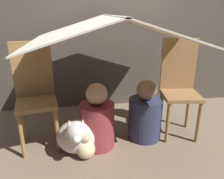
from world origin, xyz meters
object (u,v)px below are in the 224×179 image
at_px(chair_left, 35,92).
at_px(person_front, 97,121).
at_px(chair_right, 179,85).
at_px(dog, 77,136).
at_px(person_second, 145,115).

bearing_deg(chair_left, person_front, -25.71).
distance_m(chair_right, dog, 1.16).
bearing_deg(chair_left, person_second, -14.53).
xyz_separation_m(chair_left, dog, (0.37, -0.27, -0.35)).
bearing_deg(person_second, chair_right, 11.16).
distance_m(chair_left, person_second, 1.11).
distance_m(person_front, dog, 0.24).
height_order(chair_right, person_front, chair_right).
bearing_deg(person_second, person_front, -170.85).
bearing_deg(chair_right, chair_left, -172.37).
xyz_separation_m(chair_left, person_second, (1.07, -0.07, -0.28)).
height_order(chair_left, dog, chair_left).
xyz_separation_m(chair_left, person_front, (0.57, -0.15, -0.27)).
height_order(chair_left, person_front, chair_left).
bearing_deg(chair_right, person_front, -162.38).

